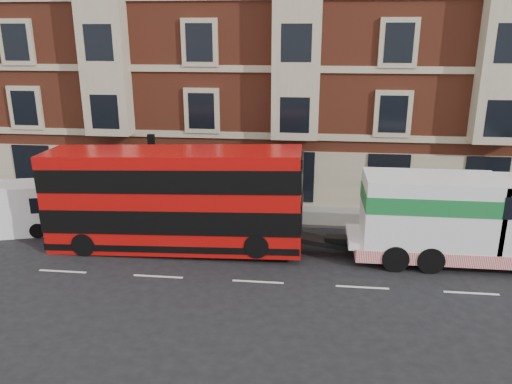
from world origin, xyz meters
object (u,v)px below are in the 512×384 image
double_decker_bus (174,198)px  pedestrian (152,194)px  tow_truck (459,218)px  box_van (6,209)px

double_decker_bus → pedestrian: (-2.59, 4.86, -1.45)m
tow_truck → pedestrian: tow_truck is taller
double_decker_bus → tow_truck: size_ratio=1.25×
double_decker_bus → tow_truck: (12.06, 0.00, -0.42)m
tow_truck → box_van: (-20.59, 0.94, -0.77)m
double_decker_bus → pedestrian: double_decker_bus is taller
tow_truck → box_van: tow_truck is taller
tow_truck → box_van: bearing=177.4°
tow_truck → box_van: 20.63m
box_van → pedestrian: (5.94, 3.91, -0.26)m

